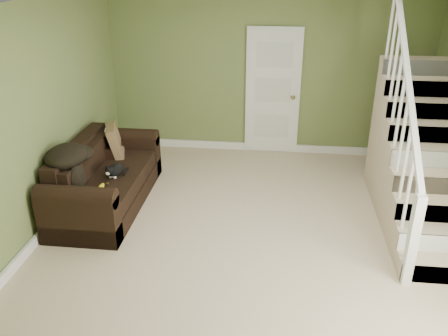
% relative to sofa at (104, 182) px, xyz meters
% --- Properties ---
extents(floor, '(5.00, 5.50, 0.01)m').
position_rel_sofa_xyz_m(floor, '(2.02, -0.64, -0.32)').
color(floor, tan).
rests_on(floor, ground).
extents(ceiling, '(5.00, 5.50, 0.01)m').
position_rel_sofa_xyz_m(ceiling, '(2.02, -0.64, 2.28)').
color(ceiling, white).
rests_on(ceiling, wall_back).
extents(wall_back, '(5.00, 0.04, 2.60)m').
position_rel_sofa_xyz_m(wall_back, '(2.02, 2.11, 0.98)').
color(wall_back, olive).
rests_on(wall_back, floor).
extents(wall_front, '(5.00, 0.04, 2.60)m').
position_rel_sofa_xyz_m(wall_front, '(2.02, -3.39, 0.98)').
color(wall_front, olive).
rests_on(wall_front, floor).
extents(wall_left, '(0.04, 5.50, 2.60)m').
position_rel_sofa_xyz_m(wall_left, '(-0.48, -0.64, 0.98)').
color(wall_left, olive).
rests_on(wall_left, floor).
extents(baseboard_back, '(5.00, 0.04, 0.12)m').
position_rel_sofa_xyz_m(baseboard_back, '(2.02, 2.08, -0.26)').
color(baseboard_back, white).
rests_on(baseboard_back, floor).
extents(baseboard_left, '(0.04, 5.50, 0.12)m').
position_rel_sofa_xyz_m(baseboard_left, '(-0.45, -0.64, -0.26)').
color(baseboard_left, white).
rests_on(baseboard_left, floor).
extents(door, '(0.86, 0.12, 2.02)m').
position_rel_sofa_xyz_m(door, '(2.12, 2.07, 0.69)').
color(door, white).
rests_on(door, floor).
extents(staircase, '(1.00, 2.51, 2.82)m').
position_rel_sofa_xyz_m(staircase, '(4.01, 0.33, 0.32)').
color(staircase, tan).
rests_on(staircase, floor).
extents(sofa, '(0.91, 2.11, 0.83)m').
position_rel_sofa_xyz_m(sofa, '(0.00, 0.00, 0.00)').
color(sofa, black).
rests_on(sofa, floor).
extents(side_table, '(0.59, 0.59, 0.83)m').
position_rel_sofa_xyz_m(side_table, '(-0.19, 0.62, -0.01)').
color(side_table, black).
rests_on(side_table, floor).
extents(cat, '(0.21, 0.43, 0.21)m').
position_rel_sofa_xyz_m(cat, '(0.21, -0.09, 0.21)').
color(cat, black).
rests_on(cat, sofa).
extents(banana, '(0.07, 0.22, 0.06)m').
position_rel_sofa_xyz_m(banana, '(0.15, -0.48, 0.16)').
color(banana, yellow).
rests_on(banana, sofa).
extents(throw_pillow, '(0.35, 0.50, 0.47)m').
position_rel_sofa_xyz_m(throw_pillow, '(-0.01, 0.61, 0.32)').
color(throw_pillow, '#472D1C').
rests_on(throw_pillow, sofa).
extents(throw_blanket, '(0.52, 0.65, 0.25)m').
position_rel_sofa_xyz_m(throw_blanket, '(-0.24, -0.45, 0.55)').
color(throw_blanket, black).
rests_on(throw_blanket, sofa).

